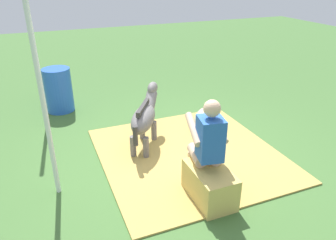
{
  "coord_description": "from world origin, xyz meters",
  "views": [
    {
      "loc": [
        -3.89,
        1.7,
        2.63
      ],
      "look_at": [
        0.19,
        0.04,
        0.55
      ],
      "focal_mm": 34.78,
      "sensor_mm": 36.0,
      "label": 1
    }
  ],
  "objects_px": {
    "tent_pole_right": "(35,58)",
    "tent_pole_left": "(43,101)",
    "hay_bale": "(210,184)",
    "pony_standing": "(145,116)",
    "person_seated": "(207,143)",
    "pony_lying": "(205,122)",
    "water_barrel": "(59,90)"
  },
  "relations": [
    {
      "from": "pony_standing",
      "to": "tent_pole_right",
      "type": "height_order",
      "value": "tent_pole_right"
    },
    {
      "from": "person_seated",
      "to": "tent_pole_right",
      "type": "height_order",
      "value": "tent_pole_right"
    },
    {
      "from": "pony_standing",
      "to": "person_seated",
      "type": "bearing_deg",
      "value": -166.9
    },
    {
      "from": "hay_bale",
      "to": "person_seated",
      "type": "xyz_separation_m",
      "value": [
        0.16,
        -0.02,
        0.5
      ]
    },
    {
      "from": "hay_bale",
      "to": "water_barrel",
      "type": "height_order",
      "value": "water_barrel"
    },
    {
      "from": "tent_pole_left",
      "to": "person_seated",
      "type": "bearing_deg",
      "value": -111.75
    },
    {
      "from": "hay_bale",
      "to": "pony_lying",
      "type": "distance_m",
      "value": 1.81
    },
    {
      "from": "pony_standing",
      "to": "water_barrel",
      "type": "xyz_separation_m",
      "value": [
        2.01,
        1.12,
        -0.09
      ]
    },
    {
      "from": "pony_lying",
      "to": "tent_pole_right",
      "type": "distance_m",
      "value": 3.05
    },
    {
      "from": "hay_bale",
      "to": "tent_pole_right",
      "type": "relative_size",
      "value": 0.29
    },
    {
      "from": "water_barrel",
      "to": "tent_pole_right",
      "type": "distance_m",
      "value": 1.1
    },
    {
      "from": "pony_lying",
      "to": "water_barrel",
      "type": "relative_size",
      "value": 1.48
    },
    {
      "from": "water_barrel",
      "to": "tent_pole_right",
      "type": "xyz_separation_m",
      "value": [
        -0.66,
        0.32,
        0.83
      ]
    },
    {
      "from": "person_seated",
      "to": "pony_standing",
      "type": "distance_m",
      "value": 1.46
    },
    {
      "from": "hay_bale",
      "to": "pony_standing",
      "type": "relative_size",
      "value": 0.6
    },
    {
      "from": "person_seated",
      "to": "tent_pole_right",
      "type": "relative_size",
      "value": 0.52
    },
    {
      "from": "water_barrel",
      "to": "person_seated",
      "type": "bearing_deg",
      "value": -157.03
    },
    {
      "from": "pony_standing",
      "to": "pony_lying",
      "type": "xyz_separation_m",
      "value": [
        0.05,
        -1.11,
        -0.33
      ]
    },
    {
      "from": "person_seated",
      "to": "pony_standing",
      "type": "relative_size",
      "value": 1.1
    },
    {
      "from": "pony_standing",
      "to": "water_barrel",
      "type": "distance_m",
      "value": 2.3
    },
    {
      "from": "person_seated",
      "to": "pony_lying",
      "type": "relative_size",
      "value": 1.02
    },
    {
      "from": "tent_pole_left",
      "to": "tent_pole_right",
      "type": "xyz_separation_m",
      "value": [
        2.06,
        0.01,
        0.0
      ]
    },
    {
      "from": "person_seated",
      "to": "tent_pole_left",
      "type": "distance_m",
      "value": 1.96
    },
    {
      "from": "hay_bale",
      "to": "tent_pole_left",
      "type": "height_order",
      "value": "tent_pole_left"
    },
    {
      "from": "tent_pole_left",
      "to": "hay_bale",
      "type": "bearing_deg",
      "value": -116.36
    },
    {
      "from": "pony_standing",
      "to": "tent_pole_left",
      "type": "relative_size",
      "value": 0.47
    },
    {
      "from": "tent_pole_right",
      "to": "tent_pole_left",
      "type": "bearing_deg",
      "value": -179.63
    },
    {
      "from": "person_seated",
      "to": "tent_pole_left",
      "type": "height_order",
      "value": "tent_pole_left"
    },
    {
      "from": "tent_pole_right",
      "to": "pony_standing",
      "type": "bearing_deg",
      "value": -133.26
    },
    {
      "from": "hay_bale",
      "to": "tent_pole_right",
      "type": "xyz_separation_m",
      "value": [
        2.92,
        1.74,
        1.04
      ]
    },
    {
      "from": "pony_standing",
      "to": "water_barrel",
      "type": "bearing_deg",
      "value": 29.16
    },
    {
      "from": "person_seated",
      "to": "water_barrel",
      "type": "distance_m",
      "value": 3.72
    }
  ]
}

